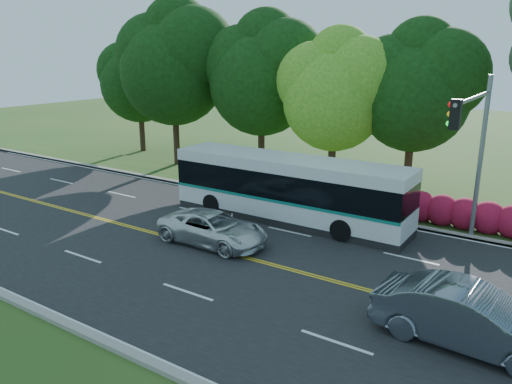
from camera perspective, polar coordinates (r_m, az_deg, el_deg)
The scene contains 12 objects.
ground at distance 19.70m, azimuth 0.03°, elevation -7.87°, with size 120.00×120.00×0.00m, color #27531B.
road at distance 19.70m, azimuth 0.03°, elevation -7.84°, with size 60.00×14.00×0.02m, color black.
curb_north at distance 25.56m, azimuth 8.88°, elevation -2.21°, with size 60.00×0.30×0.15m, color gray.
curb_south at distance 14.92m, azimuth -15.92°, elevation -16.60°, with size 60.00×0.30×0.15m, color gray.
grass_verge at distance 27.19m, azimuth 10.52°, elevation -1.24°, with size 60.00×4.00×0.10m, color #27531B.
lane_markings at distance 19.74m, azimuth -0.20°, elevation -7.75°, with size 57.60×13.82×0.00m.
tree_row at distance 31.11m, azimuth 4.52°, elevation 13.63°, with size 44.70×9.10×13.84m.
bougainvillea_hedge at distance 24.46m, azimuth 25.43°, elevation -2.87°, with size 9.50×2.25×1.50m.
traffic_signal at distance 21.00m, azimuth 23.72°, elevation 5.61°, with size 0.42×6.10×7.00m.
transit_bus at distance 23.82m, azimuth 3.71°, elevation 0.28°, with size 11.72×2.62×3.07m.
sedan at distance 15.27m, azimuth 23.26°, elevation -13.07°, with size 1.82×5.21×1.72m, color slate.
suv at distance 21.20m, azimuth -4.95°, elevation -4.15°, with size 2.24×4.86×1.35m, color silver.
Camera 1 is at (9.91, -15.06, 7.95)m, focal length 35.00 mm.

